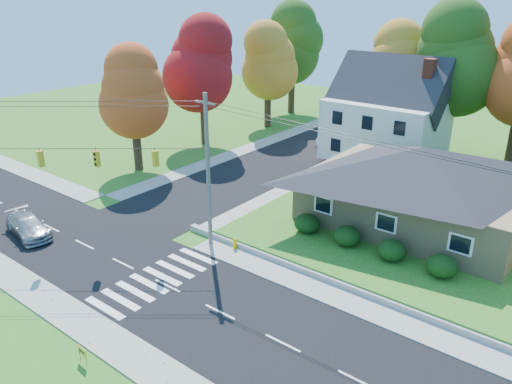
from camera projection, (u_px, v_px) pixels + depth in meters
ground at (168, 286)px, 28.23m from camera, size 120.00×120.00×0.00m
road_main at (168, 286)px, 28.23m from camera, size 90.00×8.00×0.02m
road_cross at (302, 151)px, 51.75m from camera, size 8.00×44.00×0.02m
sidewalk_north at (226, 252)px, 31.86m from camera, size 90.00×2.00×0.08m
sidewalk_south at (92, 329)px, 24.58m from camera, size 90.00×2.00×0.08m
lawn at (508, 219)px, 35.98m from camera, size 30.00×30.00×0.50m
ranch_house at (419, 184)px, 34.07m from camera, size 14.60×10.60×5.40m
colonial_house at (387, 116)px, 46.88m from camera, size 10.40×8.40×9.60m
hedge_row at (369, 243)px, 30.64m from camera, size 10.70×1.70×1.27m
traffic_infrastructure at (178, 194)px, 27.37m from camera, size 38.10×10.66×10.00m
tree_lot_0 at (397, 66)px, 51.02m from camera, size 6.72×6.72×12.51m
tree_lot_1 at (455, 59)px, 46.36m from camera, size 7.84×7.84×14.60m
tree_west_0 at (132, 93)px, 44.03m from camera, size 6.16×6.16×11.47m
tree_west_1 at (202, 64)px, 51.39m from camera, size 7.28×7.28×13.56m
tree_west_2 at (268, 61)px, 58.35m from camera, size 6.72×6.72×12.51m
tree_west_3 at (293, 44)px, 64.83m from camera, size 7.84×7.84×14.60m
silver_sedan at (28, 226)px, 33.81m from camera, size 4.96×2.71×1.36m
white_car at (329, 137)px, 54.24m from camera, size 2.08×4.40×1.39m
fire_hydrant at (235, 244)px, 32.10m from camera, size 0.45×0.34×0.78m
yard_sign at (82, 352)px, 22.21m from camera, size 0.67×0.08×0.83m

